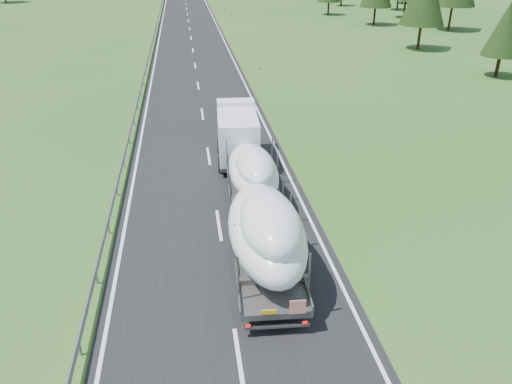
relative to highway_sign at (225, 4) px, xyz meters
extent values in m
plane|color=#2C541C|center=(-7.20, -80.00, -1.81)|extent=(400.00, 400.00, 0.00)
cube|color=black|center=(-7.20, 20.00, -1.80)|extent=(10.00, 400.00, 0.02)
cube|color=slate|center=(-12.50, 20.00, -1.21)|extent=(0.08, 400.00, 0.32)
cylinder|color=slate|center=(-12.50, -80.00, -1.51)|extent=(0.10, 0.10, 0.60)
cube|color=silver|center=(-0.70, -50.00, -1.31)|extent=(0.12, 0.07, 1.00)
cube|color=black|center=(-0.70, -50.00, -0.99)|extent=(0.13, 0.08, 0.12)
cube|color=silver|center=(-0.70, 0.00, -1.31)|extent=(0.12, 0.07, 1.00)
cube|color=black|center=(-0.70, 0.00, -0.99)|extent=(0.13, 0.08, 0.12)
cylinder|color=slate|center=(0.00, 0.00, -0.81)|extent=(0.08, 0.08, 2.00)
cube|color=silver|center=(0.00, 0.00, 0.19)|extent=(0.05, 0.90, 1.20)
cylinder|color=black|center=(33.49, -24.19, 0.34)|extent=(0.36, 0.36, 4.30)
cylinder|color=black|center=(32.32, -9.31, 0.05)|extent=(0.36, 0.36, 3.72)
cylinder|color=black|center=(35.70, 2.11, -0.03)|extent=(0.36, 0.36, 3.55)
cylinder|color=black|center=(23.67, -53.58, -0.54)|extent=(0.36, 0.36, 2.53)
cone|color=black|center=(23.67, -53.58, 2.97)|extent=(3.93, 3.93, 5.27)
cylinder|color=black|center=(21.96, -38.33, 0.00)|extent=(0.36, 0.36, 3.61)
cylinder|color=black|center=(23.71, -17.06, -0.11)|extent=(0.36, 0.36, 3.39)
cylinder|color=black|center=(19.59, -3.30, -0.41)|extent=(0.36, 0.36, 2.79)
cube|color=white|center=(-5.40, -72.30, 0.01)|extent=(2.65, 4.90, 2.68)
cube|color=black|center=(-5.40, -69.86, 0.49)|extent=(2.20, 0.20, 1.34)
cube|color=white|center=(-5.40, -70.20, 1.49)|extent=(2.45, 1.28, 0.29)
cube|color=#605E5A|center=(-5.40, -73.26, -1.28)|extent=(2.54, 2.99, 0.24)
cylinder|color=black|center=(-6.50, -70.58, -1.33)|extent=(0.39, 0.97, 0.96)
cylinder|color=black|center=(-4.30, -70.58, -1.33)|extent=(0.39, 0.97, 0.96)
cylinder|color=black|center=(-6.50, -73.64, -1.33)|extent=(0.39, 0.97, 0.96)
cylinder|color=black|center=(-4.30, -73.64, -1.33)|extent=(0.39, 0.97, 0.96)
cube|color=#605E5A|center=(-5.40, -81.39, -0.93)|extent=(3.30, 13.51, 0.25)
cube|color=#605E5A|center=(-6.67, -81.39, -0.69)|extent=(0.78, 13.37, 0.23)
cube|color=#605E5A|center=(-4.13, -81.39, -0.69)|extent=(0.78, 13.37, 0.23)
cube|color=#605E5A|center=(-6.67, -87.12, 0.10)|extent=(0.07, 0.07, 1.82)
cube|color=#605E5A|center=(-4.13, -87.12, 0.10)|extent=(0.07, 0.07, 1.82)
cube|color=#605E5A|center=(-6.67, -84.83, 0.10)|extent=(0.07, 0.07, 1.82)
cube|color=#605E5A|center=(-4.13, -84.83, 0.10)|extent=(0.07, 0.07, 1.82)
cube|color=#605E5A|center=(-6.67, -82.53, 0.10)|extent=(0.07, 0.07, 1.82)
cube|color=#605E5A|center=(-4.13, -82.53, 0.10)|extent=(0.07, 0.07, 1.82)
cube|color=#605E5A|center=(-6.67, -80.24, 0.10)|extent=(0.07, 0.07, 1.82)
cube|color=#605E5A|center=(-4.13, -80.24, 0.10)|extent=(0.07, 0.07, 1.82)
cube|color=#605E5A|center=(-6.67, -77.94, 0.10)|extent=(0.07, 0.07, 1.82)
cube|color=#605E5A|center=(-4.13, -77.94, 0.10)|extent=(0.07, 0.07, 1.82)
cube|color=#605E5A|center=(-6.67, -75.65, 0.10)|extent=(0.07, 0.07, 1.82)
cube|color=#605E5A|center=(-4.13, -75.65, 0.10)|extent=(0.07, 0.07, 1.82)
cylinder|color=black|center=(-6.45, -86.55, -1.33)|extent=(0.43, 0.98, 0.96)
cylinder|color=black|center=(-4.35, -86.55, -1.33)|extent=(0.43, 0.98, 0.96)
cylinder|color=black|center=(-6.45, -85.40, -1.33)|extent=(0.43, 0.98, 0.96)
cylinder|color=black|center=(-4.35, -85.40, -1.33)|extent=(0.43, 0.98, 0.96)
cube|color=#605E5A|center=(-5.40, -88.03, -1.38)|extent=(2.39, 0.24, 0.11)
cube|color=red|center=(-4.68, -88.10, -0.52)|extent=(0.57, 0.07, 0.57)
cube|color=yellow|center=(-5.69, -88.10, -0.66)|extent=(0.53, 0.07, 0.17)
cube|color=red|center=(-6.40, -88.10, -1.23)|extent=(0.17, 0.07, 0.10)
cube|color=red|center=(-4.39, -88.10, -1.23)|extent=(0.17, 0.07, 0.10)
ellipsoid|color=white|center=(-5.40, -84.45, 0.39)|extent=(3.38, 7.38, 2.40)
ellipsoid|color=white|center=(-5.40, -85.35, 1.23)|extent=(2.52, 4.69, 1.92)
ellipsoid|color=white|center=(-5.40, -77.94, 0.12)|extent=(2.84, 6.63, 1.85)
ellipsoid|color=white|center=(-5.40, -78.76, 0.77)|extent=(2.11, 4.22, 1.48)
camera|label=1|loc=(-8.39, -101.37, 10.76)|focal=35.00mm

